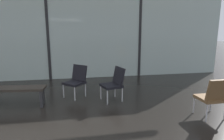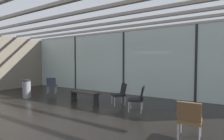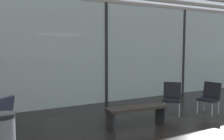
# 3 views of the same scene
# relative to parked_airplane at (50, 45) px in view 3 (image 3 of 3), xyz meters

# --- Properties ---
(glass_curtain_wall) EXTENTS (14.00, 0.08, 3.33)m
(glass_curtain_wall) POSITION_rel_parked_airplane_xyz_m (0.48, -5.41, -0.29)
(glass_curtain_wall) COLOR #A3B7B2
(glass_curtain_wall) RESTS_ON ground
(window_mullion_1) EXTENTS (0.10, 0.12, 3.33)m
(window_mullion_1) POSITION_rel_parked_airplane_xyz_m (0.48, -5.41, -0.29)
(window_mullion_1) COLOR black
(window_mullion_1) RESTS_ON ground
(window_mullion_2) EXTENTS (0.10, 0.12, 3.33)m
(window_mullion_2) POSITION_rel_parked_airplane_xyz_m (3.98, -5.41, -0.29)
(window_mullion_2) COLOR black
(window_mullion_2) RESTS_ON ground
(parked_airplane) EXTENTS (10.68, 3.92, 3.92)m
(parked_airplane) POSITION_rel_parked_airplane_xyz_m (0.00, 0.00, 0.00)
(parked_airplane) COLOR silver
(parked_airplane) RESTS_ON ground
(lounge_chair_0) EXTENTS (0.71, 0.71, 0.87)m
(lounge_chair_0) POSITION_rel_parked_airplane_xyz_m (1.45, -7.59, -1.47)
(lounge_chair_0) COLOR black
(lounge_chair_0) RESTS_ON ground
(lounge_chair_1) EXTENTS (0.63, 0.60, 0.87)m
(lounge_chair_1) POSITION_rel_parked_airplane_xyz_m (2.43, -8.08, -1.47)
(lounge_chair_1) COLOR black
(lounge_chair_1) RESTS_ON ground
(lounge_chair_4) EXTENTS (0.71, 0.71, 0.87)m
(lounge_chair_4) POSITION_rel_parked_airplane_xyz_m (-2.98, -7.36, -1.47)
(lounge_chair_4) COLOR #33384C
(lounge_chair_4) RESTS_ON ground
(waiting_bench) EXTENTS (1.53, 0.55, 0.47)m
(waiting_bench) POSITION_rel_parked_airplane_xyz_m (-0.05, -8.06, -1.60)
(waiting_bench) COLOR #28231E
(waiting_bench) RESTS_ON ground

